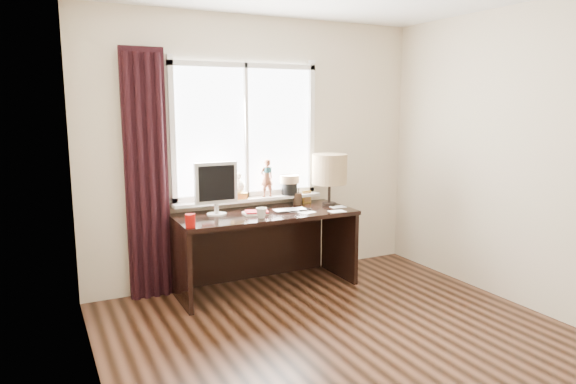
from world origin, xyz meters
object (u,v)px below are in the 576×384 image
laptop (290,210)px  mug (261,213)px  monitor (216,185)px  table_lamp (330,170)px  red_cup (190,221)px  desk (261,235)px

laptop → mug: mug is taller
laptop → monitor: (-0.67, 0.16, 0.27)m
table_lamp → monitor: bearing=176.4°
laptop → red_cup: size_ratio=2.78×
red_cup → desk: size_ratio=0.07×
monitor → desk: bearing=0.2°
mug → monitor: bearing=136.5°
mug → red_cup: 0.67m
table_lamp → red_cup: bearing=-169.2°
table_lamp → laptop: bearing=-169.7°
laptop → desk: 0.38m
monitor → mug: bearing=-43.5°
desk → monitor: 0.69m
red_cup → table_lamp: 1.57m
red_cup → table_lamp: table_lamp is taller
mug → table_lamp: bearing=15.0°
mug → desk: mug is taller
laptop → table_lamp: (0.49, 0.09, 0.35)m
red_cup → desk: bearing=24.5°
laptop → mug: 0.38m
laptop → desk: laptop is taller
laptop → table_lamp: size_ratio=0.60×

